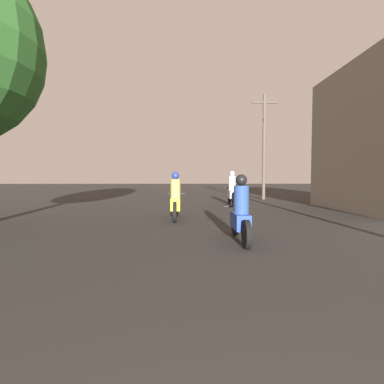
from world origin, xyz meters
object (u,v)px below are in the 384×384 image
motorcycle_blue (240,215)px  motorcycle_yellow (176,201)px  motorcycle_silver (232,192)px  utility_pole_far (264,145)px

motorcycle_blue → motorcycle_yellow: 3.70m
motorcycle_silver → utility_pole_far: utility_pole_far is taller
motorcycle_blue → motorcycle_yellow: (-1.49, 3.39, 0.04)m
motorcycle_silver → utility_pole_far: bearing=52.6°
motorcycle_silver → utility_pole_far: 5.25m
motorcycle_blue → motorcycle_silver: bearing=89.0°
motorcycle_blue → motorcycle_silver: (1.11, 8.23, 0.08)m
motorcycle_silver → utility_pole_far: size_ratio=0.33×
utility_pole_far → motorcycle_silver: bearing=-124.3°
motorcycle_silver → utility_pole_far: (2.54, 3.72, 2.69)m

